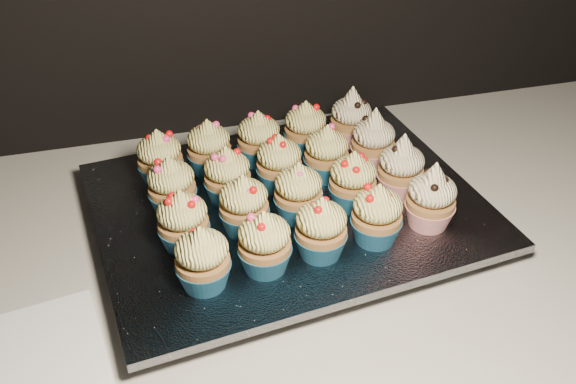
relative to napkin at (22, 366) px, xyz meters
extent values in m
cube|color=beige|center=(0.55, 0.15, -0.02)|extent=(2.44, 0.64, 0.04)
cube|color=white|center=(0.00, 0.00, 0.00)|extent=(0.20, 0.20, 0.00)
cube|color=black|center=(0.34, 0.17, 0.01)|extent=(0.50, 0.41, 0.02)
cube|color=silver|center=(0.34, 0.17, 0.03)|extent=(0.54, 0.45, 0.01)
cone|color=#1A587B|center=(0.20, 0.04, 0.05)|extent=(0.06, 0.06, 0.03)
ellipsoid|color=#FBEB7F|center=(0.20, 0.04, 0.09)|extent=(0.06, 0.06, 0.04)
cone|color=#FBEB7F|center=(0.20, 0.04, 0.11)|extent=(0.03, 0.03, 0.02)
cone|color=#1A587B|center=(0.28, 0.05, 0.05)|extent=(0.06, 0.06, 0.03)
ellipsoid|color=#FBEB7F|center=(0.28, 0.05, 0.09)|extent=(0.06, 0.06, 0.04)
cone|color=#FBEB7F|center=(0.28, 0.05, 0.11)|extent=(0.03, 0.03, 0.02)
cone|color=#1A587B|center=(0.35, 0.06, 0.05)|extent=(0.06, 0.06, 0.03)
ellipsoid|color=#FBEB7F|center=(0.35, 0.06, 0.09)|extent=(0.06, 0.06, 0.04)
cone|color=#FBEB7F|center=(0.35, 0.06, 0.11)|extent=(0.03, 0.03, 0.02)
cone|color=#1A587B|center=(0.42, 0.06, 0.05)|extent=(0.06, 0.06, 0.03)
ellipsoid|color=#FBEB7F|center=(0.42, 0.06, 0.09)|extent=(0.06, 0.06, 0.04)
cone|color=#FBEB7F|center=(0.42, 0.06, 0.11)|extent=(0.03, 0.03, 0.02)
cone|color=#B51919|center=(0.50, 0.08, 0.05)|extent=(0.06, 0.06, 0.03)
ellipsoid|color=#FAE5AF|center=(0.50, 0.08, 0.09)|extent=(0.06, 0.06, 0.04)
cone|color=#FAE5AF|center=(0.50, 0.08, 0.11)|extent=(0.03, 0.03, 0.03)
cone|color=#1A587B|center=(0.19, 0.11, 0.05)|extent=(0.06, 0.06, 0.03)
ellipsoid|color=#FBEB7F|center=(0.19, 0.11, 0.09)|extent=(0.06, 0.06, 0.04)
cone|color=#FBEB7F|center=(0.19, 0.11, 0.11)|extent=(0.03, 0.03, 0.02)
cone|color=#1A587B|center=(0.27, 0.12, 0.05)|extent=(0.06, 0.06, 0.03)
ellipsoid|color=#FBEB7F|center=(0.27, 0.12, 0.09)|extent=(0.06, 0.06, 0.04)
cone|color=#FBEB7F|center=(0.27, 0.12, 0.11)|extent=(0.03, 0.03, 0.02)
cone|color=#1A587B|center=(0.34, 0.13, 0.05)|extent=(0.06, 0.06, 0.03)
ellipsoid|color=#FBEB7F|center=(0.34, 0.13, 0.09)|extent=(0.06, 0.06, 0.04)
cone|color=#FBEB7F|center=(0.34, 0.13, 0.11)|extent=(0.03, 0.03, 0.02)
cone|color=#1A587B|center=(0.42, 0.14, 0.05)|extent=(0.06, 0.06, 0.03)
ellipsoid|color=#FBEB7F|center=(0.42, 0.14, 0.09)|extent=(0.06, 0.06, 0.04)
cone|color=#FBEB7F|center=(0.42, 0.14, 0.11)|extent=(0.03, 0.03, 0.02)
cone|color=#B51919|center=(0.49, 0.15, 0.05)|extent=(0.06, 0.06, 0.03)
ellipsoid|color=#FAE5AF|center=(0.49, 0.15, 0.09)|extent=(0.06, 0.06, 0.04)
cone|color=#FAE5AF|center=(0.49, 0.15, 0.11)|extent=(0.03, 0.03, 0.03)
cone|color=#1A587B|center=(0.19, 0.19, 0.05)|extent=(0.06, 0.06, 0.03)
ellipsoid|color=#FBEB7F|center=(0.19, 0.19, 0.09)|extent=(0.06, 0.06, 0.04)
cone|color=#FBEB7F|center=(0.19, 0.19, 0.11)|extent=(0.03, 0.03, 0.02)
cone|color=#1A587B|center=(0.26, 0.19, 0.05)|extent=(0.06, 0.06, 0.03)
ellipsoid|color=#FBEB7F|center=(0.26, 0.19, 0.09)|extent=(0.06, 0.06, 0.04)
cone|color=#FBEB7F|center=(0.26, 0.19, 0.11)|extent=(0.03, 0.03, 0.02)
cone|color=#1A587B|center=(0.33, 0.21, 0.05)|extent=(0.06, 0.06, 0.03)
ellipsoid|color=#FBEB7F|center=(0.33, 0.21, 0.09)|extent=(0.06, 0.06, 0.04)
cone|color=#FBEB7F|center=(0.33, 0.21, 0.11)|extent=(0.03, 0.03, 0.02)
cone|color=#1A587B|center=(0.40, 0.21, 0.05)|extent=(0.06, 0.06, 0.03)
ellipsoid|color=#FBEB7F|center=(0.40, 0.21, 0.09)|extent=(0.06, 0.06, 0.04)
cone|color=#FBEB7F|center=(0.40, 0.21, 0.11)|extent=(0.03, 0.03, 0.02)
cone|color=#B51919|center=(0.48, 0.22, 0.05)|extent=(0.06, 0.06, 0.03)
ellipsoid|color=#FAE5AF|center=(0.48, 0.22, 0.09)|extent=(0.06, 0.06, 0.04)
cone|color=#FAE5AF|center=(0.48, 0.22, 0.11)|extent=(0.03, 0.03, 0.03)
cone|color=#1A587B|center=(0.18, 0.26, 0.05)|extent=(0.06, 0.06, 0.03)
ellipsoid|color=#FBEB7F|center=(0.18, 0.26, 0.09)|extent=(0.06, 0.06, 0.04)
cone|color=#FBEB7F|center=(0.18, 0.26, 0.11)|extent=(0.03, 0.03, 0.02)
cone|color=#1A587B|center=(0.25, 0.27, 0.05)|extent=(0.06, 0.06, 0.03)
ellipsoid|color=#FBEB7F|center=(0.25, 0.27, 0.09)|extent=(0.06, 0.06, 0.04)
cone|color=#FBEB7F|center=(0.25, 0.27, 0.11)|extent=(0.03, 0.03, 0.02)
cone|color=#1A587B|center=(0.32, 0.27, 0.05)|extent=(0.06, 0.06, 0.03)
ellipsoid|color=#FBEB7F|center=(0.32, 0.27, 0.09)|extent=(0.06, 0.06, 0.04)
cone|color=#FBEB7F|center=(0.32, 0.27, 0.11)|extent=(0.03, 0.03, 0.02)
cone|color=#1A587B|center=(0.39, 0.29, 0.05)|extent=(0.06, 0.06, 0.03)
ellipsoid|color=#FBEB7F|center=(0.39, 0.29, 0.09)|extent=(0.06, 0.06, 0.04)
cone|color=#FBEB7F|center=(0.39, 0.29, 0.11)|extent=(0.03, 0.03, 0.02)
cone|color=#B51919|center=(0.47, 0.29, 0.05)|extent=(0.06, 0.06, 0.03)
ellipsoid|color=#FAE5AF|center=(0.47, 0.29, 0.09)|extent=(0.06, 0.06, 0.04)
cone|color=#FAE5AF|center=(0.47, 0.29, 0.11)|extent=(0.03, 0.03, 0.03)
camera|label=1|loc=(0.16, -0.50, 0.55)|focal=40.00mm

